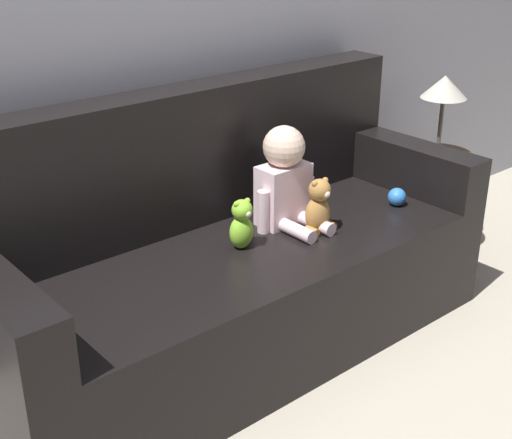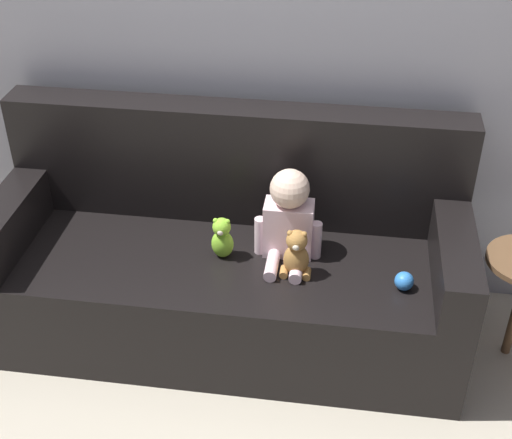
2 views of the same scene
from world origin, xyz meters
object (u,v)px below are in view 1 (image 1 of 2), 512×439
Objects in this scene: plush_toy_side at (242,224)px; toy_ball at (397,197)px; teddy_bear_brown at (319,207)px; person_baby at (285,180)px; side_table at (440,124)px; couch at (230,264)px.

toy_ball is at bearing -8.18° from plush_toy_side.
plush_toy_side is 0.79m from toy_ball.
plush_toy_side is (-0.33, 0.08, -0.01)m from teddy_bear_brown.
side_table reaches higher than person_baby.
side_table reaches higher than teddy_bear_brown.
teddy_bear_brown is at bearing -70.87° from person_baby.
teddy_bear_brown is at bearing 175.84° from toy_ball.
couch is 26.29× the size of toy_ball.
teddy_bear_brown reaches higher than plush_toy_side.
teddy_bear_brown is 1.00m from side_table.
teddy_bear_brown is at bearing -28.05° from couch.
couch is at bearing 82.59° from plush_toy_side.
toy_ball is 0.59m from side_table.
couch is 0.42m from teddy_bear_brown.
couch is 1.34m from side_table.
couch reaches higher than toy_ball.
person_baby is at bearing 160.67° from toy_ball.
side_table is at bearing 3.03° from plush_toy_side.
person_baby is 0.55m from toy_ball.
toy_ball is (0.78, -0.11, -0.06)m from plush_toy_side.
toy_ball is at bearing -160.95° from side_table.
teddy_bear_brown is 1.12× the size of plush_toy_side.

